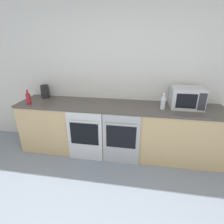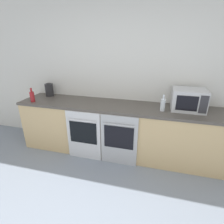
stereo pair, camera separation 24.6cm
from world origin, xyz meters
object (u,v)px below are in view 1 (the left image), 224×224
object	(u,v)px
bottle_red	(28,99)
microwave	(187,98)
oven_right	(121,140)
kettle	(45,91)
bottle_clear	(163,103)
oven_left	(85,137)

from	to	relation	value
bottle_red	microwave	bearing A→B (deg)	6.10
oven_right	kettle	xyz separation A→B (m)	(-1.46, 0.52, 0.57)
microwave	bottle_red	distance (m)	2.52
kettle	bottle_red	bearing A→B (deg)	-102.67
microwave	kettle	xyz separation A→B (m)	(-2.42, 0.11, -0.04)
bottle_clear	kettle	xyz separation A→B (m)	(-2.06, 0.25, 0.02)
microwave	bottle_red	bearing A→B (deg)	-173.90
microwave	bottle_red	world-z (taller)	microwave
bottle_clear	oven_right	bearing A→B (deg)	-156.21
bottle_red	oven_left	bearing A→B (deg)	-7.99
microwave	kettle	bearing A→B (deg)	177.35
oven_left	bottle_red	xyz separation A→B (m)	(-0.97, 0.14, 0.55)
oven_right	bottle_clear	bearing A→B (deg)	23.79
oven_left	bottle_clear	distance (m)	1.33
microwave	bottle_clear	size ratio (longest dim) A/B	1.92
oven_left	kettle	world-z (taller)	kettle
microwave	bottle_clear	distance (m)	0.39
kettle	microwave	bearing A→B (deg)	-2.65
oven_right	microwave	distance (m)	1.21
bottle_red	kettle	size ratio (longest dim) A/B	0.98
bottle_red	kettle	world-z (taller)	kettle
kettle	bottle_clear	bearing A→B (deg)	-6.98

